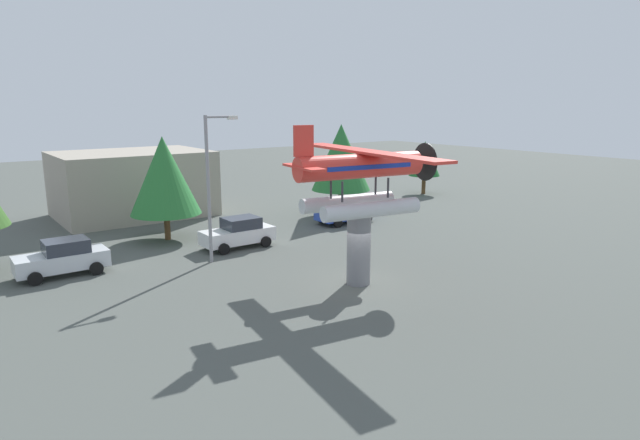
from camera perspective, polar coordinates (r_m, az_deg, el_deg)
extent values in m
plane|color=#4C514C|center=(25.43, 4.04, -6.70)|extent=(140.00, 140.00, 0.00)
cylinder|color=slate|center=(24.94, 4.10, -3.06)|extent=(1.10, 1.10, 3.35)
cylinder|color=silver|center=(23.66, 5.47, 1.12)|extent=(4.85, 1.38, 0.70)
cylinder|color=#333338|center=(24.60, 7.19, 3.39)|extent=(0.11, 0.11, 0.90)
cylinder|color=#333338|center=(23.30, 2.37, 2.99)|extent=(0.11, 0.11, 0.90)
cylinder|color=silver|center=(25.32, 2.96, 1.89)|extent=(4.85, 1.38, 0.70)
cylinder|color=#333338|center=(25.41, 5.89, 3.71)|extent=(0.11, 0.11, 0.90)
cylinder|color=#333338|center=(24.16, 1.16, 3.33)|extent=(0.11, 0.11, 0.90)
cylinder|color=red|center=(24.21, 4.24, 5.70)|extent=(6.29, 1.97, 1.10)
cube|color=#193399|center=(24.32, 4.64, 5.73)|extent=(4.46, 1.75, 0.20)
cone|color=#262628|center=(26.09, 10.31, 6.01)|extent=(0.82, 0.97, 0.88)
cylinder|color=black|center=(26.34, 11.00, 6.04)|extent=(0.30, 1.79, 1.80)
cube|color=red|center=(24.37, 5.06, 7.17)|extent=(2.57, 10.45, 0.12)
cube|color=red|center=(22.83, -1.73, 5.59)|extent=(1.09, 2.87, 0.10)
cube|color=red|center=(22.73, -1.75, 8.34)|extent=(0.91, 0.25, 1.30)
cube|color=silver|center=(29.17, -25.59, -3.93)|extent=(4.20, 1.70, 0.80)
cube|color=#2D333D|center=(29.04, -25.24, -2.49)|extent=(2.00, 1.56, 0.64)
cylinder|color=black|center=(29.95, -28.39, -4.61)|extent=(0.64, 0.22, 0.64)
cylinder|color=black|center=(28.23, -27.84, -5.52)|extent=(0.64, 0.22, 0.64)
cylinder|color=black|center=(30.38, -23.36, -3.90)|extent=(0.64, 0.22, 0.64)
cylinder|color=black|center=(28.69, -22.52, -4.74)|extent=(0.64, 0.22, 0.64)
cube|color=white|center=(31.70, -8.68, -1.62)|extent=(4.20, 1.70, 0.80)
cube|color=#2D333D|center=(31.65, -8.33, -0.29)|extent=(2.00, 1.56, 0.64)
cylinder|color=black|center=(32.01, -11.55, -2.34)|extent=(0.64, 0.22, 0.64)
cylinder|color=black|center=(30.43, -10.11, -3.04)|extent=(0.64, 0.22, 0.64)
cylinder|color=black|center=(33.18, -7.33, -1.67)|extent=(0.64, 0.22, 0.64)
cylinder|color=black|center=(31.67, -5.74, -2.30)|extent=(0.64, 0.22, 0.64)
cube|color=#2847B7|center=(37.88, 2.66, 0.78)|extent=(4.20, 1.70, 0.80)
cube|color=#2D333D|center=(37.90, 2.96, 1.89)|extent=(2.00, 1.56, 0.64)
cylinder|color=black|center=(37.84, 0.20, 0.16)|extent=(0.64, 0.22, 0.64)
cylinder|color=black|center=(36.45, 1.89, -0.31)|extent=(0.64, 0.22, 0.64)
cylinder|color=black|center=(39.48, 3.35, 0.65)|extent=(0.64, 0.22, 0.64)
cylinder|color=black|center=(38.14, 5.08, 0.21)|extent=(0.64, 0.22, 0.64)
cylinder|color=gray|center=(28.45, -11.68, 3.06)|extent=(0.18, 0.18, 7.65)
cylinder|color=gray|center=(28.45, -10.53, 10.66)|extent=(1.60, 0.12, 0.12)
cube|color=silver|center=(28.77, -9.25, 10.62)|extent=(0.50, 0.28, 0.20)
cube|color=#9E9384|center=(42.52, -19.15, 3.64)|extent=(10.51, 7.80, 4.76)
cylinder|color=brown|center=(34.48, -15.81, -0.67)|extent=(0.36, 0.36, 1.61)
cone|color=#287033|center=(33.94, -16.12, 4.53)|extent=(4.23, 4.23, 4.70)
cylinder|color=brown|center=(40.49, 2.19, 1.87)|extent=(0.36, 0.36, 1.92)
cone|color=#287033|center=(40.02, 2.23, 6.63)|extent=(4.35, 4.35, 4.84)
cylinder|color=brown|center=(50.95, 10.88, 3.68)|extent=(0.36, 0.36, 1.69)
cone|color=#1E6028|center=(50.65, 10.99, 6.39)|extent=(2.83, 2.83, 3.15)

